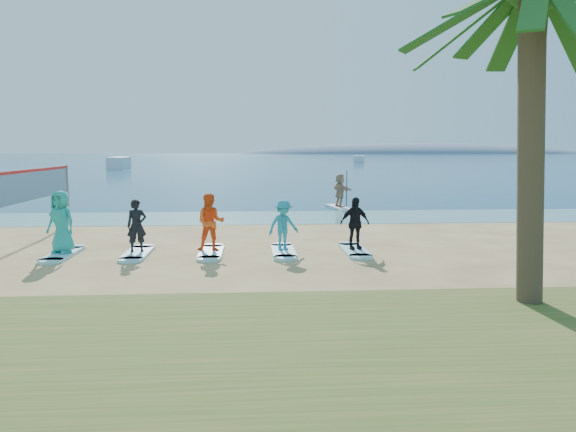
{
  "coord_description": "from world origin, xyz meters",
  "views": [
    {
      "loc": [
        -0.53,
        -15.23,
        3.2
      ],
      "look_at": [
        0.66,
        2.0,
        1.1
      ],
      "focal_mm": 35.0,
      "sensor_mm": 36.0,
      "label": 1
    }
  ],
  "objects": [
    {
      "name": "student_1",
      "position": [
        -3.91,
        1.69,
        0.88
      ],
      "size": [
        0.66,
        0.54,
        1.58
      ],
      "primitive_type": "imported",
      "rotation": [
        0.0,
        0.0,
        0.31
      ],
      "color": "black",
      "rests_on": "surfboard_1"
    },
    {
      "name": "surfboard_4",
      "position": [
        2.7,
        1.69,
        0.04
      ],
      "size": [
        0.7,
        2.2,
        0.09
      ],
      "primitive_type": "cube",
      "color": "#91D5E1",
      "rests_on": "ground"
    },
    {
      "name": "paddleboard",
      "position": [
        4.23,
        13.91,
        0.06
      ],
      "size": [
        1.14,
        3.07,
        0.12
      ],
      "primitive_type": "cube",
      "rotation": [
        0.0,
        0.0,
        0.15
      ],
      "color": "silver",
      "rests_on": "ground"
    },
    {
      "name": "surfboard_0",
      "position": [
        -6.12,
        1.69,
        0.04
      ],
      "size": [
        0.7,
        2.2,
        0.09
      ],
      "primitive_type": "cube",
      "color": "#91D5E1",
      "rests_on": "ground"
    },
    {
      "name": "boat_offshore_b",
      "position": [
        23.68,
        107.58,
        0.0
      ],
      "size": [
        3.37,
        6.02,
        1.48
      ],
      "primitive_type": "cube",
      "rotation": [
        0.0,
        0.0,
        -0.2
      ],
      "color": "silver",
      "rests_on": "ground"
    },
    {
      "name": "student_2",
      "position": [
        -1.71,
        1.69,
        0.97
      ],
      "size": [
        0.86,
        0.67,
        1.75
      ],
      "primitive_type": "imported",
      "rotation": [
        0.0,
        0.0,
        -0.01
      ],
      "color": "#FC571A",
      "rests_on": "surfboard_2"
    },
    {
      "name": "boat_offshore_a",
      "position": [
        -20.28,
        71.97,
        0.0
      ],
      "size": [
        2.68,
        7.52,
        1.8
      ],
      "primitive_type": "cube",
      "rotation": [
        0.0,
        0.0,
        0.04
      ],
      "color": "silver",
      "rests_on": "ground"
    },
    {
      "name": "shallow_water",
      "position": [
        0.0,
        10.5,
        0.01
      ],
      "size": [
        600.0,
        600.0,
        0.0
      ],
      "primitive_type": "plane",
      "color": "teal",
      "rests_on": "ground"
    },
    {
      "name": "island_ridge",
      "position": [
        95.0,
        300.0,
        0.0
      ],
      "size": [
        220.0,
        56.0,
        18.0
      ],
      "primitive_type": "ellipsoid",
      "color": "slate",
      "rests_on": "ground"
    },
    {
      "name": "ground",
      "position": [
        0.0,
        0.0,
        0.0
      ],
      "size": [
        600.0,
        600.0,
        0.0
      ],
      "primitive_type": "plane",
      "color": "tan",
      "rests_on": "ground"
    },
    {
      "name": "student_3",
      "position": [
        0.5,
        1.69,
        0.86
      ],
      "size": [
        1.14,
        0.93,
        1.54
      ],
      "primitive_type": "imported",
      "rotation": [
        0.0,
        0.0,
        0.42
      ],
      "color": "teal",
      "rests_on": "surfboard_3"
    },
    {
      "name": "ocean",
      "position": [
        0.0,
        160.0,
        0.01
      ],
      "size": [
        600.0,
        600.0,
        0.0
      ],
      "primitive_type": "plane",
      "color": "navy",
      "rests_on": "ground"
    },
    {
      "name": "paddleboarder",
      "position": [
        4.23,
        13.91,
        0.98
      ],
      "size": [
        1.05,
        1.68,
        1.73
      ],
      "primitive_type": "imported",
      "rotation": [
        0.0,
        0.0,
        1.94
      ],
      "color": "tan",
      "rests_on": "paddleboard"
    },
    {
      "name": "volleyball_net",
      "position": [
        -8.06,
        4.18,
        1.9
      ],
      "size": [
        0.14,
        9.09,
        2.5
      ],
      "rotation": [
        0.0,
        0.0,
        0.01
      ],
      "color": "gray",
      "rests_on": "ground"
    },
    {
      "name": "surfboard_3",
      "position": [
        0.5,
        1.69,
        0.04
      ],
      "size": [
        0.7,
        2.2,
        0.09
      ],
      "primitive_type": "cube",
      "color": "#91D5E1",
      "rests_on": "ground"
    },
    {
      "name": "student_0",
      "position": [
        -6.12,
        1.69,
        1.02
      ],
      "size": [
        1.07,
        0.89,
        1.86
      ],
      "primitive_type": "imported",
      "rotation": [
        0.0,
        0.0,
        -0.39
      ],
      "color": "teal",
      "rests_on": "surfboard_0"
    },
    {
      "name": "student_4",
      "position": [
        2.7,
        1.69,
        0.9
      ],
      "size": [
        1.0,
        0.57,
        1.61
      ],
      "primitive_type": "imported",
      "rotation": [
        0.0,
        0.0,
        0.2
      ],
      "color": "black",
      "rests_on": "surfboard_4"
    },
    {
      "name": "surfboard_2",
      "position": [
        -1.71,
        1.69,
        0.04
      ],
      "size": [
        0.7,
        2.2,
        0.09
      ],
      "primitive_type": "cube",
      "color": "#91D5E1",
      "rests_on": "ground"
    },
    {
      "name": "surfboard_1",
      "position": [
        -3.91,
        1.69,
        0.04
      ],
      "size": [
        0.7,
        2.2,
        0.09
      ],
      "primitive_type": "cube",
      "color": "#91D5E1",
      "rests_on": "ground"
    }
  ]
}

